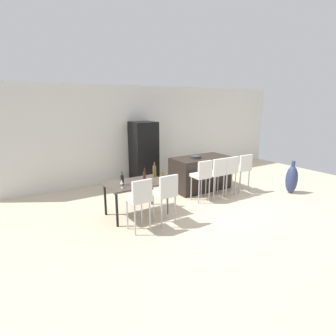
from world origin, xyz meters
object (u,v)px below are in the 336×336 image
dining_table (136,186)px  fruit_bowl (196,157)px  wine_bottle_end (145,177)px  potted_plant (206,162)px  bar_chair_far (243,167)px  wine_bottle_inner (154,171)px  bar_chair_middle (217,172)px  wine_bottle_middle (163,177)px  dining_chair_far (166,192)px  bar_chair_left (202,174)px  wine_bottle_near (122,180)px  floor_vase (292,179)px  kitchen_island (201,173)px  refrigerator (144,152)px  bar_chair_right (229,169)px  dining_chair_near (140,197)px  wine_glass_left (122,182)px

dining_table → fruit_bowl: fruit_bowl is taller
wine_bottle_end → potted_plant: 4.41m
bar_chair_far → wine_bottle_inner: bearing=173.4°
bar_chair_middle → wine_bottle_middle: bearing=-174.6°
dining_chair_far → wine_bottle_end: size_ratio=3.13×
dining_table → wine_bottle_end: wine_bottle_end is taller
bar_chair_left → bar_chair_middle: same height
dining_chair_far → fruit_bowl: size_ratio=3.62×
bar_chair_left → potted_plant: 3.16m
bar_chair_middle → fruit_bowl: 0.82m
wine_bottle_near → floor_vase: bearing=-11.1°
dining_chair_far → wine_bottle_inner: (0.27, 0.94, 0.18)m
kitchen_island → dining_table: bearing=-163.6°
dining_table → wine_bottle_near: bearing=-175.0°
wine_bottle_middle → refrigerator: bearing=71.8°
potted_plant → bar_chair_middle: bearing=-124.4°
bar_chair_left → dining_table: bearing=176.1°
wine_bottle_inner → bar_chair_middle: bearing=-10.3°
bar_chair_left → bar_chair_right: size_ratio=1.00×
dining_chair_near → floor_vase: dining_chair_near is taller
bar_chair_right → wine_bottle_near: 2.95m
bar_chair_far → wine_bottle_end: bearing=-179.3°
bar_chair_far → refrigerator: bearing=127.5°
wine_glass_left → bar_chair_left: bearing=2.3°
dining_chair_far → refrigerator: bearing=70.8°
bar_chair_left → dining_table: 1.74m
refrigerator → wine_bottle_near: bearing=-126.1°
wine_bottle_end → floor_vase: wine_bottle_end is taller
wine_bottle_end → fruit_bowl: wine_bottle_end is taller
bar_chair_right → wine_bottle_near: bar_chair_right is taller
bar_chair_left → dining_chair_far: (-1.44, -0.64, 0.00)m
dining_table → refrigerator: bearing=59.2°
wine_bottle_middle → wine_glass_left: wine_bottle_middle is taller
wine_bottle_inner → refrigerator: bearing=69.4°
bar_chair_right → wine_glass_left: (-3.03, -0.09, 0.17)m
wine_glass_left → fruit_bowl: (2.52, 0.86, 0.09)m
bar_chair_far → dining_chair_near: size_ratio=1.00×
dining_chair_far → wine_bottle_near: (-0.61, 0.74, 0.15)m
wine_bottle_near → potted_plant: bearing=28.6°
bar_chair_right → potted_plant: bearing=63.2°
bar_chair_far → wine_glass_left: 3.55m
kitchen_island → wine_bottle_middle: wine_bottle_middle is taller
dining_table → wine_bottle_middle: size_ratio=4.47×
bar_chair_left → wine_bottle_middle: 1.24m
wine_bottle_inner → wine_bottle_middle: wine_bottle_inner is taller
wine_bottle_near → wine_bottle_inner: bearing=13.3°
dining_table → potted_plant: bearing=30.3°
dining_chair_near → dining_chair_far: bearing=-0.0°
kitchen_island → bar_chair_far: bar_chair_far is taller
refrigerator → bar_chair_right: bearing=-61.2°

